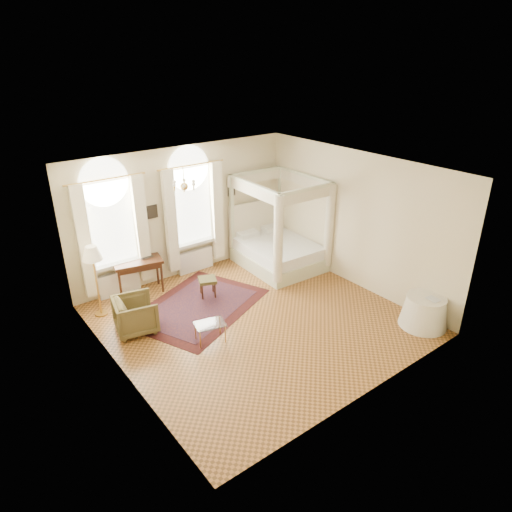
{
  "coord_description": "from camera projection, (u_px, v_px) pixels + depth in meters",
  "views": [
    {
      "loc": [
        -5.16,
        -6.73,
        5.41
      ],
      "look_at": [
        0.3,
        0.4,
        1.3
      ],
      "focal_mm": 32.0,
      "sensor_mm": 36.0,
      "label": 1
    }
  ],
  "objects": [
    {
      "name": "writing_desk",
      "position": [
        138.0,
        265.0,
        10.8
      ],
      "size": [
        1.21,
        0.8,
        0.84
      ],
      "color": "#3D1C10",
      "rests_on": "ground"
    },
    {
      "name": "wall_pictures",
      "position": [
        187.0,
        203.0,
        11.37
      ],
      "size": [
        2.54,
        0.03,
        0.39
      ],
      "color": "black",
      "rests_on": "room_walls"
    },
    {
      "name": "nightstand",
      "position": [
        277.0,
        243.0,
        13.16
      ],
      "size": [
        0.45,
        0.42,
        0.54
      ],
      "primitive_type": "cube",
      "rotation": [
        0.0,
        0.0,
        0.24
      ],
      "color": "#3D1C10",
      "rests_on": "ground"
    },
    {
      "name": "window_right",
      "position": [
        193.0,
        218.0,
        11.53
      ],
      "size": [
        1.62,
        0.27,
        3.29
      ],
      "color": "white",
      "rests_on": "room_walls"
    },
    {
      "name": "side_table",
      "position": [
        424.0,
        311.0,
        9.64
      ],
      "size": [
        1.0,
        1.0,
        0.68
      ],
      "color": "white",
      "rests_on": "ground"
    },
    {
      "name": "nightstand_lamp",
      "position": [
        279.0,
        226.0,
        12.88
      ],
      "size": [
        0.28,
        0.28,
        0.41
      ],
      "color": "#C09240",
      "rests_on": "nightstand"
    },
    {
      "name": "oriental_rug",
      "position": [
        198.0,
        306.0,
        10.46
      ],
      "size": [
        3.58,
        3.14,
        0.01
      ],
      "color": "#441310",
      "rests_on": "ground"
    },
    {
      "name": "ground",
      "position": [
        256.0,
        320.0,
        9.96
      ],
      "size": [
        6.0,
        6.0,
        0.0
      ],
      "primitive_type": "plane",
      "color": "#A66930",
      "rests_on": "ground"
    },
    {
      "name": "chandelier",
      "position": [
        184.0,
        185.0,
        9.12
      ],
      "size": [
        0.51,
        0.45,
        0.5
      ],
      "color": "#C09240",
      "rests_on": "room_walls"
    },
    {
      "name": "canopy_bed",
      "position": [
        279.0,
        247.0,
        12.22
      ],
      "size": [
        1.94,
        2.33,
        2.43
      ],
      "color": "beige",
      "rests_on": "ground"
    },
    {
      "name": "room_walls",
      "position": [
        256.0,
        236.0,
        9.14
      ],
      "size": [
        6.0,
        6.0,
        6.0
      ],
      "color": "beige",
      "rests_on": "ground"
    },
    {
      "name": "stool",
      "position": [
        207.0,
        281.0,
        10.77
      ],
      "size": [
        0.53,
        0.53,
        0.46
      ],
      "color": "#46411E",
      "rests_on": "ground"
    },
    {
      "name": "laptop",
      "position": [
        146.0,
        257.0,
        10.91
      ],
      "size": [
        0.3,
        0.19,
        0.02
      ],
      "primitive_type": "imported",
      "rotation": [
        0.0,
        0.0,
        3.13
      ],
      "color": "black",
      "rests_on": "writing_desk"
    },
    {
      "name": "book",
      "position": [
        430.0,
        300.0,
        9.34
      ],
      "size": [
        0.22,
        0.28,
        0.02
      ],
      "primitive_type": "imported",
      "rotation": [
        0.0,
        0.0,
        -0.14
      ],
      "color": "black",
      "rests_on": "side_table"
    },
    {
      "name": "window_left",
      "position": [
        113.0,
        237.0,
        10.37
      ],
      "size": [
        1.62,
        0.27,
        3.29
      ],
      "color": "white",
      "rests_on": "room_walls"
    },
    {
      "name": "coffee_table",
      "position": [
        210.0,
        325.0,
        9.09
      ],
      "size": [
        0.69,
        0.56,
        0.41
      ],
      "color": "silver",
      "rests_on": "ground"
    },
    {
      "name": "floor_lamp",
      "position": [
        92.0,
        257.0,
        9.59
      ],
      "size": [
        0.42,
        0.42,
        1.65
      ],
      "color": "#C09240",
      "rests_on": "ground"
    },
    {
      "name": "armchair",
      "position": [
        136.0,
        315.0,
        9.44
      ],
      "size": [
        0.98,
        0.97,
        0.76
      ],
      "primitive_type": "imported",
      "rotation": [
        0.0,
        0.0,
        1.36
      ],
      "color": "#4E4221",
      "rests_on": "ground"
    }
  ]
}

